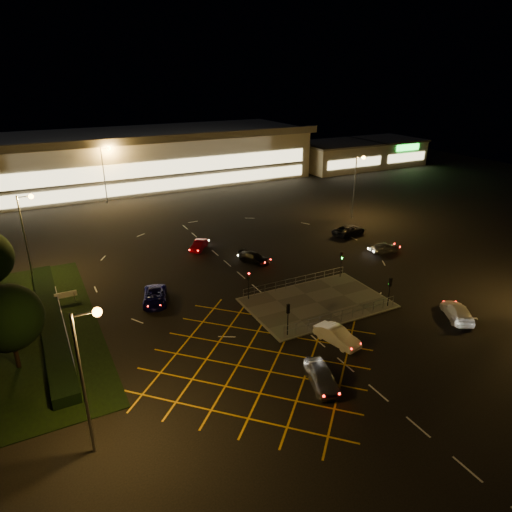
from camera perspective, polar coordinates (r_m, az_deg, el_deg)
name	(u,v)px	position (r m, az deg, el deg)	size (l,w,h in m)	color
ground	(291,299)	(48.77, 4.34, -5.43)	(180.00, 180.00, 0.00)	black
pedestrian_island	(317,303)	(48.27, 7.62, -5.81)	(14.00, 9.00, 0.12)	#4C4944
hedge	(51,320)	(47.96, -24.22, -7.35)	(2.00, 26.00, 1.00)	black
supermarket	(140,157)	(102.64, -14.30, 11.89)	(72.00, 26.50, 10.50)	beige
retail_unit_a	(337,156)	(115.50, 10.06, 12.26)	(18.80, 14.80, 6.35)	beige
retail_unit_b	(387,151)	(125.70, 16.06, 12.55)	(14.80, 14.80, 6.35)	beige
streetlight_sw	(87,363)	(29.37, -20.33, -12.45)	(1.78, 0.56, 10.03)	slate
streetlight_nw	(27,225)	(56.87, -26.73, 3.44)	(1.78, 0.56, 10.03)	slate
streetlight_ne	(357,178)	(75.57, 12.54, 9.47)	(1.78, 0.56, 10.03)	slate
streetlight_far_left	(106,167)	(87.11, -18.29, 10.54)	(1.78, 0.56, 10.03)	slate
streetlight_far_right	(291,149)	(103.00, 4.42, 13.23)	(1.78, 0.56, 10.03)	slate
signal_sw	(288,313)	(41.31, 4.02, -7.14)	(0.28, 0.30, 3.15)	black
signal_se	(390,286)	(48.04, 16.39, -3.64)	(0.28, 0.30, 3.15)	black
signal_nw	(248,280)	(47.52, -0.96, -2.96)	(0.28, 0.30, 3.15)	black
signal_ne	(341,259)	(53.48, 10.62, -0.39)	(0.28, 0.30, 3.15)	black
tree_e	(8,318)	(40.84, -28.62, -6.81)	(5.40, 5.40, 7.35)	black
car_near_silver	(322,376)	(36.55, 8.20, -14.68)	(1.84, 4.57, 1.56)	#9FA1A5
car_queue_white	(337,336)	(41.69, 10.09, -9.78)	(1.56, 4.47, 1.47)	silver
car_left_blue	(155,297)	(48.84, -12.54, -4.97)	(2.35, 5.09, 1.41)	#0F0D51
car_far_dkgrey	(254,258)	(57.53, -0.23, -0.21)	(1.75, 4.30, 1.25)	black
car_right_silver	(384,248)	(63.02, 15.72, 1.02)	(1.60, 3.97, 1.35)	#989A9E
car_circ_red	(199,245)	(62.07, -7.12, 1.35)	(1.35, 3.88, 1.28)	maroon
car_east_grey	(349,230)	(68.54, 11.53, 3.19)	(2.46, 5.32, 1.48)	black
car_approach_white	(457,312)	(48.94, 23.87, -6.38)	(2.04, 5.02, 1.46)	silver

